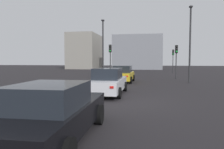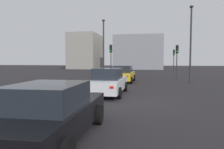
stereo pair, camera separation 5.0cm
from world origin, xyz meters
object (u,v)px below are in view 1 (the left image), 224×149
street_lamp_kerbside (103,44)px  traffic_light_far_left (110,54)px  car_black_right_third (52,113)px  street_lamp_far (190,37)px  car_yellow_right_lead (123,74)px  car_white_right_second (108,82)px  traffic_light_near_right (173,56)px  traffic_light_near_left (176,55)px

street_lamp_kerbside → traffic_light_far_left: bearing=-15.8°
car_black_right_third → street_lamp_far: (15.62, -6.21, 3.50)m
car_yellow_right_lead → car_white_right_second: car_white_right_second is taller
car_white_right_second → traffic_light_near_right: size_ratio=1.22×
car_white_right_second → traffic_light_near_right: (22.72, -6.30, 2.02)m
car_yellow_right_lead → street_lamp_far: street_lamp_far is taller
car_white_right_second → traffic_light_near_left: bearing=-24.6°
car_white_right_second → car_black_right_third: (-7.62, 0.00, -0.04)m
car_yellow_right_lead → car_white_right_second: bearing=-178.4°
traffic_light_near_left → traffic_light_far_left: size_ratio=0.96×
traffic_light_near_right → street_lamp_kerbside: street_lamp_kerbside is taller
street_lamp_kerbside → street_lamp_far: 8.97m
traffic_light_near_right → car_white_right_second: bearing=-16.6°
traffic_light_near_left → traffic_light_near_right: traffic_light_near_right is taller
car_black_right_third → traffic_light_near_right: 31.06m
car_yellow_right_lead → car_black_right_third: bearing=-178.5°
street_lamp_kerbside → car_black_right_third: bearing=-171.8°
traffic_light_near_right → street_lamp_kerbside: (-12.69, 8.83, 1.14)m
car_yellow_right_lead → car_black_right_third: car_yellow_right_lead is taller
traffic_light_near_left → traffic_light_near_right: (10.83, -0.82, 0.04)m
traffic_light_far_left → car_yellow_right_lead: bearing=32.4°
car_black_right_third → traffic_light_far_left: traffic_light_far_left is taller
car_black_right_third → traffic_light_near_right: bearing=-13.3°
traffic_light_far_left → street_lamp_far: street_lamp_far is taller
traffic_light_near_left → traffic_light_far_left: bearing=-94.1°
car_white_right_second → traffic_light_far_left: size_ratio=1.20×
car_black_right_third → traffic_light_near_right: (30.34, -6.30, 2.06)m
car_black_right_third → car_white_right_second: bearing=-1.6°
street_lamp_kerbside → street_lamp_far: (-2.03, -8.74, 0.30)m
car_white_right_second → car_black_right_third: size_ratio=0.98×
traffic_light_near_left → street_lamp_far: street_lamp_far is taller
car_white_right_second → car_black_right_third: bearing=-179.8°
street_lamp_far → car_white_right_second: bearing=142.2°
traffic_light_far_left → street_lamp_far: 9.17m
traffic_light_near_left → street_lamp_kerbside: (-1.86, 8.01, 1.18)m
traffic_light_far_left → street_lamp_kerbside: size_ratio=0.60×
car_white_right_second → traffic_light_near_left: 13.24m
car_yellow_right_lead → traffic_light_near_left: 7.28m
traffic_light_near_right → traffic_light_far_left: size_ratio=0.98×
car_white_right_second → street_lamp_far: size_ratio=0.66×
car_white_right_second → car_black_right_third: car_white_right_second is taller
traffic_light_near_left → street_lamp_kerbside: size_ratio=0.58×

